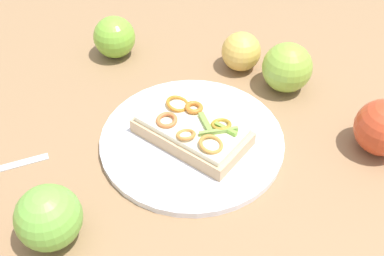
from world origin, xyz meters
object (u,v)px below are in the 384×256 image
object	(u,v)px
apple_2	(287,67)
apple_3	(241,51)
plate	(192,140)
apple_1	(114,37)
sandwich	(192,130)
apple_5	(383,127)
apple_4	(49,217)

from	to	relation	value
apple_2	apple_3	size ratio (longest dim) A/B	1.21
plate	apple_1	world-z (taller)	apple_1
apple_1	apple_2	world-z (taller)	apple_2
sandwich	apple_5	bearing A→B (deg)	35.10
apple_1	apple_5	xyz separation A→B (m)	(0.47, 0.10, 0.00)
apple_1	apple_5	distance (m)	0.48
sandwich	apple_3	size ratio (longest dim) A/B	2.49
plate	apple_4	xyz separation A→B (m)	(-0.02, -0.24, 0.04)
plate	apple_5	size ratio (longest dim) A/B	3.32
apple_4	apple_5	world-z (taller)	apple_5
apple_3	apple_1	bearing A→B (deg)	-147.70
apple_1	plate	bearing A→B (deg)	-16.08
sandwich	apple_2	distance (m)	0.21
apple_1	apple_3	size ratio (longest dim) A/B	1.09
apple_3	apple_4	size ratio (longest dim) A/B	0.84
apple_4	plate	bearing A→B (deg)	85.91
apple_1	apple_4	size ratio (longest dim) A/B	0.92
apple_5	apple_3	bearing A→B (deg)	176.06
apple_2	plate	bearing A→B (deg)	-97.70
sandwich	apple_4	bearing A→B (deg)	-99.37
apple_4	apple_5	xyz separation A→B (m)	(0.23, 0.42, 0.00)
apple_1	apple_4	distance (m)	0.39
plate	apple_1	xyz separation A→B (m)	(-0.26, 0.07, 0.03)
apple_1	apple_2	size ratio (longest dim) A/B	0.91
plate	sandwich	bearing A→B (deg)	8.23
apple_3	sandwich	bearing A→B (deg)	-72.21
apple_2	apple_5	xyz separation A→B (m)	(0.18, -0.03, -0.00)
plate	apple_3	world-z (taller)	apple_3
plate	apple_3	size ratio (longest dim) A/B	3.99
apple_2	apple_4	world-z (taller)	apple_2
apple_2	apple_5	world-z (taller)	same
apple_3	apple_5	xyz separation A→B (m)	(0.27, -0.02, 0.01)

